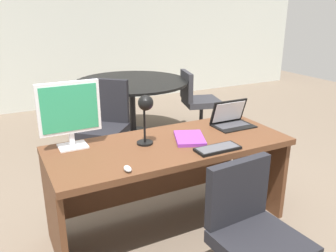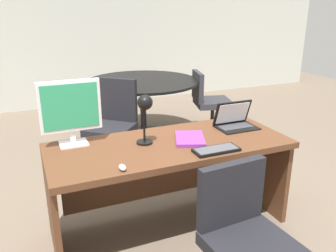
{
  "view_description": "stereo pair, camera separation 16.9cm",
  "coord_description": "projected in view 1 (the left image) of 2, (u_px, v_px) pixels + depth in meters",
  "views": [
    {
      "loc": [
        -1.11,
        -2.14,
        1.69
      ],
      "look_at": [
        0.0,
        0.04,
        0.84
      ],
      "focal_mm": 37.46,
      "sensor_mm": 36.0,
      "label": 1
    },
    {
      "loc": [
        -0.96,
        -2.21,
        1.69
      ],
      "look_at": [
        0.0,
        0.04,
        0.84
      ],
      "focal_mm": 37.46,
      "sensor_mm": 36.0,
      "label": 2
    }
  ],
  "objects": [
    {
      "name": "meeting_chair_far",
      "position": [
        105.0,
        132.0,
        3.8
      ],
      "size": [
        0.65,
        0.66,
        0.94
      ],
      "color": "black",
      "rests_on": "ground"
    },
    {
      "name": "mouse",
      "position": [
        128.0,
        169.0,
        2.14
      ],
      "size": [
        0.04,
        0.08,
        0.03
      ],
      "color": "#B7BABF",
      "rests_on": "desk"
    },
    {
      "name": "laptop",
      "position": [
        231.0,
        118.0,
        2.96
      ],
      "size": [
        0.33,
        0.23,
        0.22
      ],
      "color": "black",
      "rests_on": "desk"
    },
    {
      "name": "keyboard",
      "position": [
        218.0,
        149.0,
        2.46
      ],
      "size": [
        0.33,
        0.14,
        0.02
      ],
      "color": "black",
      "rests_on": "desk"
    },
    {
      "name": "back_wall",
      "position": [
        58.0,
        24.0,
        5.75
      ],
      "size": [
        10.0,
        0.1,
        2.8
      ],
      "primitive_type": "cube",
      "color": "silver",
      "rests_on": "ground"
    },
    {
      "name": "meeting_table",
      "position": [
        132.0,
        95.0,
        4.55
      ],
      "size": [
        1.45,
        1.45,
        0.77
      ],
      "color": "black",
      "rests_on": "ground"
    },
    {
      "name": "meeting_chair_near",
      "position": [
        198.0,
        107.0,
        4.8
      ],
      "size": [
        0.58,
        0.56,
        0.86
      ],
      "color": "black",
      "rests_on": "ground"
    },
    {
      "name": "office_chair",
      "position": [
        253.0,
        249.0,
        2.04
      ],
      "size": [
        0.56,
        0.56,
        0.84
      ],
      "color": "black",
      "rests_on": "ground"
    },
    {
      "name": "monitor",
      "position": [
        69.0,
        111.0,
        2.43
      ],
      "size": [
        0.43,
        0.16,
        0.48
      ],
      "color": "silver",
      "rests_on": "desk"
    },
    {
      "name": "ground",
      "position": [
        111.0,
        158.0,
        4.09
      ],
      "size": [
        12.0,
        12.0,
        0.0
      ],
      "primitive_type": "plane",
      "color": "#6B5B4C"
    },
    {
      "name": "desk_lamp",
      "position": [
        145.0,
        109.0,
        2.47
      ],
      "size": [
        0.12,
        0.14,
        0.37
      ],
      "color": "black",
      "rests_on": "desk"
    },
    {
      "name": "desk",
      "position": [
        168.0,
        163.0,
        2.69
      ],
      "size": [
        1.79,
        0.74,
        0.72
      ],
      "color": "#56331E",
      "rests_on": "ground"
    },
    {
      "name": "book",
      "position": [
        190.0,
        138.0,
        2.65
      ],
      "size": [
        0.31,
        0.35,
        0.03
      ],
      "color": "purple",
      "rests_on": "desk"
    }
  ]
}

